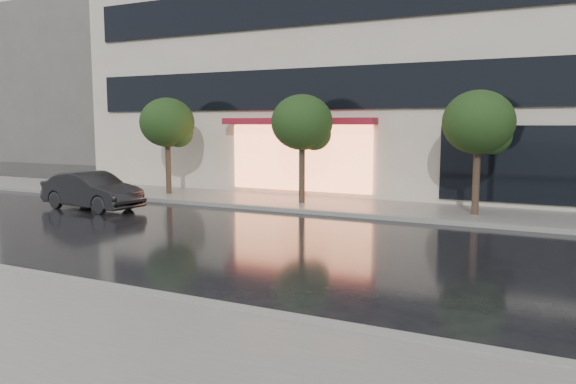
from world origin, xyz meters
The scene contains 10 objects.
ground centered at (0.00, 0.00, 0.00)m, with size 120.00×120.00×0.00m, color black.
sidewalk_near centered at (0.00, -3.25, 0.06)m, with size 60.00×4.50×0.12m, color slate.
sidewalk_far centered at (0.00, 10.25, 0.06)m, with size 60.00×3.50×0.12m, color slate.
curb_near centered at (0.00, -1.00, 0.07)m, with size 60.00×0.25×0.14m, color gray.
curb_far centered at (0.00, 8.50, 0.07)m, with size 60.00×0.25×0.14m, color gray.
bg_building_left centered at (-28.00, 26.00, 6.00)m, with size 14.00×10.00×12.00m, color #59544F.
tree_far_west centered at (-8.94, 10.03, 2.92)m, with size 2.20×2.20×3.99m.
tree_mid_west centered at (-2.94, 10.03, 2.92)m, with size 2.20×2.20×3.99m.
tree_mid_east centered at (3.06, 10.03, 2.92)m, with size 2.20×2.20×3.99m.
parked_car centered at (-9.17, 6.03, 0.65)m, with size 1.37×3.93×1.30m, color black.
Camera 1 is at (5.51, -8.18, 2.96)m, focal length 35.00 mm.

